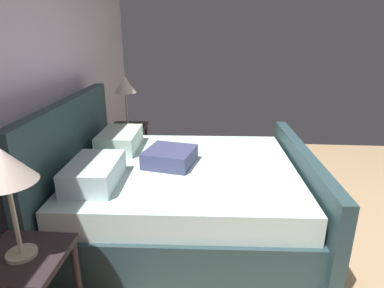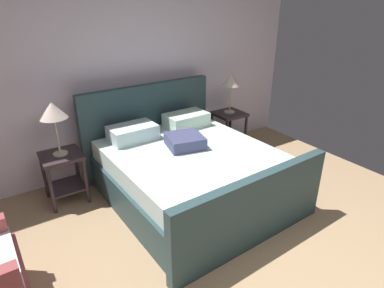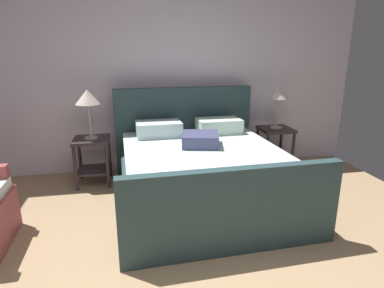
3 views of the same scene
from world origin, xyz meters
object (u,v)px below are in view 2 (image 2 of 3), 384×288
object	(u,v)px
bed	(189,170)
nightstand_right	(229,125)
nightstand_left	(64,170)
table_lamp_left	(53,112)
table_lamp_right	(231,81)

from	to	relation	value
bed	nightstand_right	bearing A→B (deg)	32.59
nightstand_left	table_lamp_left	distance (m)	0.70
nightstand_left	bed	bearing A→B (deg)	-29.69
table_lamp_right	table_lamp_left	size ratio (longest dim) A/B	1.02
nightstand_left	table_lamp_left	xyz separation A→B (m)	(-0.00, 0.00, 0.70)
bed	table_lamp_left	distance (m)	1.63
nightstand_right	nightstand_left	bearing A→B (deg)	-177.97
table_lamp_left	nightstand_left	bearing A→B (deg)	-82.87
bed	nightstand_left	size ratio (longest dim) A/B	3.66
table_lamp_left	nightstand_right	bearing A→B (deg)	2.03
table_lamp_right	nightstand_left	bearing A→B (deg)	-177.97
bed	table_lamp_left	xyz separation A→B (m)	(-1.26, 0.72, 0.75)
bed	table_lamp_right	size ratio (longest dim) A/B	3.53
nightstand_right	table_lamp_left	distance (m)	2.62
table_lamp_right	nightstand_left	xyz separation A→B (m)	(-2.52, -0.09, -0.70)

